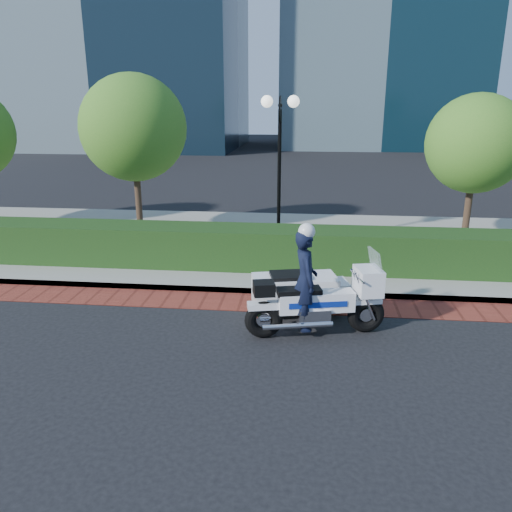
# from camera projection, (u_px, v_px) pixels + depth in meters

# --- Properties ---
(ground) EXTENTS (120.00, 120.00, 0.00)m
(ground) POSITION_uv_depth(u_px,v_px,m) (209.00, 331.00, 9.51)
(ground) COLOR black
(ground) RESTS_ON ground
(brick_strip) EXTENTS (60.00, 1.00, 0.01)m
(brick_strip) POSITION_uv_depth(u_px,v_px,m) (222.00, 301.00, 10.94)
(brick_strip) COLOR maroon
(brick_strip) RESTS_ON ground
(sidewalk) EXTENTS (60.00, 8.00, 0.15)m
(sidewalk) POSITION_uv_depth(u_px,v_px,m) (247.00, 243.00, 15.19)
(sidewalk) COLOR gray
(sidewalk) RESTS_ON ground
(hedge_main) EXTENTS (18.00, 1.20, 1.00)m
(hedge_main) POSITION_uv_depth(u_px,v_px,m) (235.00, 247.00, 12.74)
(hedge_main) COLOR black
(hedge_main) RESTS_ON sidewalk
(lamppost) EXTENTS (1.02, 0.70, 4.21)m
(lamppost) POSITION_uv_depth(u_px,v_px,m) (280.00, 149.00, 13.48)
(lamppost) COLOR black
(lamppost) RESTS_ON sidewalk
(tree_b) EXTENTS (3.20, 3.20, 4.89)m
(tree_b) POSITION_uv_depth(u_px,v_px,m) (133.00, 128.00, 15.02)
(tree_b) COLOR #332319
(tree_b) RESTS_ON sidewalk
(tree_c) EXTENTS (2.80, 2.80, 4.30)m
(tree_c) POSITION_uv_depth(u_px,v_px,m) (476.00, 144.00, 14.13)
(tree_c) COLOR #332319
(tree_c) RESTS_ON sidewalk
(police_motorcycle) EXTENTS (2.64, 1.90, 2.16)m
(police_motorcycle) POSITION_uv_depth(u_px,v_px,m) (306.00, 291.00, 9.52)
(police_motorcycle) COLOR black
(police_motorcycle) RESTS_ON ground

